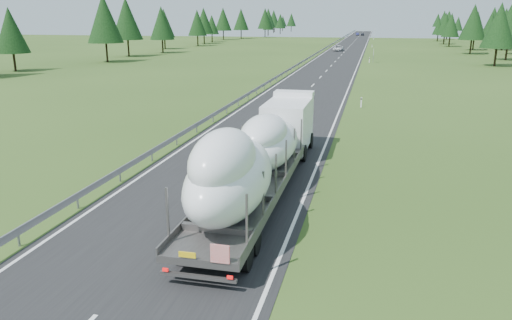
% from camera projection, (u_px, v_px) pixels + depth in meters
% --- Properties ---
extents(ground, '(400.00, 400.00, 0.00)m').
position_uv_depth(ground, '(187.00, 219.00, 21.69)').
color(ground, '#2E4918').
rests_on(ground, ground).
extents(road_surface, '(10.00, 400.00, 0.02)m').
position_uv_depth(road_surface, '(342.00, 55.00, 115.24)').
color(road_surface, black).
rests_on(road_surface, ground).
extents(guardrail, '(0.10, 400.00, 0.76)m').
position_uv_depth(guardrail, '(319.00, 52.00, 116.18)').
color(guardrail, slate).
rests_on(guardrail, ground).
extents(marker_posts, '(0.13, 350.08, 1.00)m').
position_uv_depth(marker_posts, '(373.00, 41.00, 165.11)').
color(marker_posts, silver).
rests_on(marker_posts, ground).
extents(highway_sign, '(0.08, 0.90, 2.60)m').
position_uv_depth(highway_sign, '(373.00, 53.00, 94.45)').
color(highway_sign, slate).
rests_on(highway_sign, ground).
extents(tree_line_left, '(16.02, 327.27, 12.63)m').
position_uv_depth(tree_line_left, '(194.00, 21.00, 145.99)').
color(tree_line_left, black).
rests_on(tree_line_left, ground).
extents(boat_truck, '(2.93, 19.96, 4.62)m').
position_uv_depth(boat_truck, '(260.00, 150.00, 23.78)').
color(boat_truck, white).
rests_on(boat_truck, ground).
extents(distant_van, '(2.56, 5.10, 1.39)m').
position_uv_depth(distant_van, '(338.00, 48.00, 127.19)').
color(distant_van, silver).
rests_on(distant_van, ground).
extents(distant_car_dark, '(1.56, 3.79, 1.29)m').
position_uv_depth(distant_car_dark, '(363.00, 34.00, 231.01)').
color(distant_car_dark, black).
rests_on(distant_car_dark, ground).
extents(distant_car_blue, '(1.57, 3.95, 1.28)m').
position_uv_depth(distant_car_blue, '(357.00, 34.00, 232.63)').
color(distant_car_blue, '#1C2050').
rests_on(distant_car_blue, ground).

